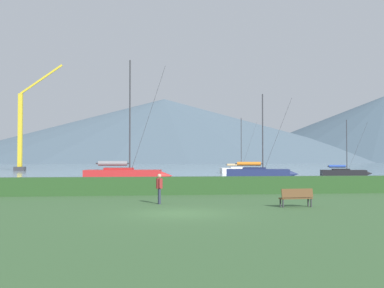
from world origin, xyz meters
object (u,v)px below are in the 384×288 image
Objects in this scene: sailboat_slip_1 at (239,170)px; person_standing_walker at (159,186)px; sailboat_slip_2 at (124,174)px; sailboat_slip_0 at (259,173)px; park_bench_near_path at (296,197)px; sailboat_slip_3 at (344,173)px; dock_crane at (22,134)px.

sailboat_slip_1 is 5.54× the size of person_standing_walker.
sailboat_slip_1 reaches higher than person_standing_walker.
sailboat_slip_1 is at bearing 60.51° from sailboat_slip_2.
sailboat_slip_0 reaches higher than park_bench_near_path.
sailboat_slip_1 is 1.19× the size of sailboat_slip_3.
sailboat_slip_0 is 32.38m from park_bench_near_path.
sailboat_slip_3 is at bearing -35.32° from dock_crane.
sailboat_slip_3 is (10.99, -15.07, -0.01)m from sailboat_slip_1.
sailboat_slip_2 reaches higher than person_standing_walker.
sailboat_slip_2 is at bearing -148.45° from sailboat_slip_3.
sailboat_slip_3 is at bearing 47.04° from person_standing_walker.
sailboat_slip_2 reaches higher than sailboat_slip_3.
dock_crane is at bearing 104.00° from person_standing_walker.
sailboat_slip_3 is at bearing 56.32° from park_bench_near_path.
dock_crane is at bearing 157.91° from sailboat_slip_3.
sailboat_slip_0 is at bearing -47.25° from dock_crane.
sailboat_slip_2 is 24.32m from person_standing_walker.
sailboat_slip_3 reaches higher than park_bench_near_path.
sailboat_slip_1 is 44.70m from dock_crane.
sailboat_slip_1 is at bearing 67.54° from person_standing_walker.
sailboat_slip_2 is at bearing 104.08° from park_bench_near_path.
person_standing_walker is 0.08× the size of dock_crane.
sailboat_slip_0 is 13.84m from sailboat_slip_3.
park_bench_near_path is at bearing -105.24° from sailboat_slip_3.
sailboat_slip_1 is at bearing -27.60° from dock_crane.
sailboat_slip_1 is 30.56m from sailboat_slip_2.
dock_crane is (-50.16, 35.54, 6.67)m from sailboat_slip_3.
sailboat_slip_3 reaches higher than person_standing_walker.
park_bench_near_path is at bearing -24.70° from person_standing_walker.
sailboat_slip_0 is 0.79× the size of sailboat_slip_2.
sailboat_slip_2 is (-18.03, -24.67, 0.22)m from sailboat_slip_1.
dock_crane is at bearing 121.76° from sailboat_slip_2.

